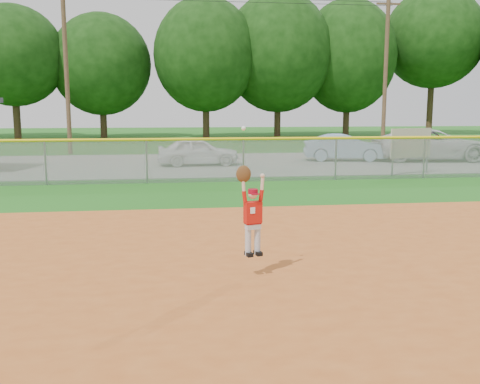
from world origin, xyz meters
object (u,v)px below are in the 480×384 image
car_white_b (432,145)px  sponsor_sign (411,144)px  car_white_a (198,151)px  car_blue (345,147)px  ballplayer (251,211)px

car_white_b → sponsor_sign: (-3.34, -4.86, 0.39)m
car_white_a → car_blue: bearing=-83.3°
car_white_b → ballplayer: 20.01m
sponsor_sign → ballplayer: bearing=-124.3°
car_blue → ballplayer: bearing=168.5°
car_white_a → car_white_b: (11.28, 0.68, 0.15)m
ballplayer → car_white_a: bearing=89.9°
car_white_b → ballplayer: size_ratio=2.78×
sponsor_sign → ballplayer: (-7.96, -11.65, -0.13)m
car_white_b → car_blue: bearing=90.0°
car_white_a → sponsor_sign: (7.94, -4.18, 0.54)m
car_blue → ballplayer: 18.41m
car_white_a → ballplayer: (-0.02, -15.84, 0.41)m
car_blue → car_white_a: bearing=110.4°
car_white_a → car_blue: 7.19m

